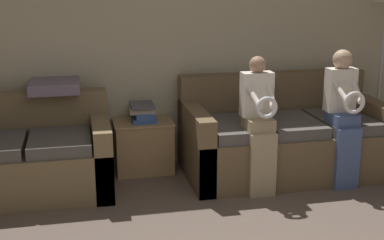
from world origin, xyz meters
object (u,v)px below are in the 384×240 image
at_px(couch_main, 283,139).
at_px(couch_side, 29,158).
at_px(child_right_seated, 343,111).
at_px(child_left_seated, 259,120).
at_px(book_stack, 143,112).
at_px(side_shelf, 144,145).
at_px(throw_pillow, 55,86).

distance_m(couch_main, couch_side, 2.44).
bearing_deg(couch_side, child_right_seated, -8.33).
relative_size(child_left_seated, book_stack, 4.18).
distance_m(couch_main, side_shelf, 1.40).
bearing_deg(child_left_seated, side_shelf, 142.39).
height_order(couch_main, throw_pillow, throw_pillow).
xyz_separation_m(book_stack, throw_pillow, (-0.83, -0.01, 0.30)).
height_order(couch_side, book_stack, couch_side).
relative_size(couch_main, side_shelf, 3.37).
relative_size(side_shelf, throw_pillow, 1.27).
bearing_deg(couch_main, couch_side, 179.98).
relative_size(couch_main, child_left_seated, 1.59).
height_order(couch_main, child_right_seated, child_right_seated).
relative_size(couch_main, book_stack, 6.66).
bearing_deg(couch_main, book_stack, 166.76).
bearing_deg(throw_pillow, child_left_seated, -22.38).
distance_m(couch_side, child_right_seated, 2.91).
relative_size(couch_main, throw_pillow, 4.26).
distance_m(couch_main, book_stack, 1.42).
bearing_deg(child_right_seated, side_shelf, 157.60).
bearing_deg(couch_side, child_left_seated, -11.74).
height_order(side_shelf, book_stack, book_stack).
bearing_deg(throw_pillow, couch_side, -129.07).
bearing_deg(couch_side, side_shelf, 16.14).
height_order(child_left_seated, child_right_seated, child_right_seated).
bearing_deg(couch_main, side_shelf, 167.05).
distance_m(side_shelf, book_stack, 0.35).
height_order(couch_main, side_shelf, couch_main).
relative_size(couch_main, child_right_seated, 1.55).
bearing_deg(couch_side, book_stack, 16.46).
height_order(child_left_seated, book_stack, child_left_seated).
distance_m(couch_side, throw_pillow, 0.72).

